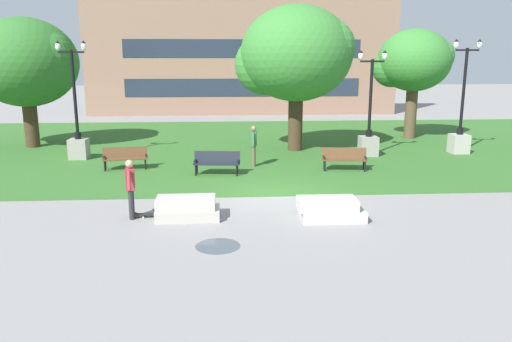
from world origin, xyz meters
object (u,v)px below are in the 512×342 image
at_px(park_bench_near_right, 125,157).
at_px(lamp_post_left, 460,131).
at_px(park_bench_near_left, 217,161).
at_px(person_bystander_near_lawn, 254,144).
at_px(lamp_post_center, 78,136).
at_px(concrete_block_center, 187,209).
at_px(park_bench_far_left, 344,157).
at_px(person_skateboarder, 131,186).
at_px(concrete_block_left, 330,210).
at_px(lamp_post_right, 369,135).
at_px(skateboard, 152,214).

distance_m(park_bench_near_right, lamp_post_left, 15.54).
height_order(park_bench_near_left, person_bystander_near_lawn, person_bystander_near_lawn).
bearing_deg(lamp_post_center, concrete_block_center, -58.77).
height_order(park_bench_far_left, lamp_post_center, lamp_post_center).
xyz_separation_m(person_skateboarder, lamp_post_left, (13.92, 9.09, 0.13)).
height_order(park_bench_near_left, lamp_post_left, lamp_post_left).
distance_m(park_bench_near_left, park_bench_far_left, 5.18).
distance_m(person_skateboarder, person_bystander_near_lawn, 7.80).
height_order(concrete_block_left, park_bench_far_left, park_bench_far_left).
xyz_separation_m(park_bench_near_right, lamp_post_left, (15.32, 2.57, 0.55)).
xyz_separation_m(concrete_block_center, park_bench_near_right, (-2.97, 6.67, 0.23)).
bearing_deg(concrete_block_center, lamp_post_center, 121.23).
distance_m(park_bench_far_left, lamp_post_center, 11.88).
bearing_deg(lamp_post_right, person_bystander_near_lawn, -160.05).
bearing_deg(person_bystander_near_lawn, person_skateboarder, -120.06).
bearing_deg(lamp_post_left, park_bench_near_right, -170.47).
distance_m(concrete_block_center, person_bystander_near_lawn, 7.32).
distance_m(lamp_post_left, person_bystander_near_lawn, 10.29).
distance_m(concrete_block_center, park_bench_far_left, 8.40).
bearing_deg(person_skateboarder, park_bench_near_right, 102.08).
bearing_deg(person_bystander_near_lawn, lamp_post_left, 13.16).
height_order(park_bench_near_right, lamp_post_right, lamp_post_right).
distance_m(skateboard, lamp_post_right, 12.42).
distance_m(concrete_block_left, park_bench_far_left, 6.56).
relative_size(park_bench_far_left, person_bystander_near_lawn, 1.08).
height_order(park_bench_far_left, person_bystander_near_lawn, person_bystander_near_lawn).
bearing_deg(concrete_block_left, lamp_post_right, 67.83).
bearing_deg(lamp_post_left, concrete_block_center, -143.17).
height_order(concrete_block_center, concrete_block_left, same).
xyz_separation_m(lamp_post_center, person_bystander_near_lawn, (7.81, -2.15, -0.09)).
xyz_separation_m(concrete_block_left, lamp_post_left, (8.30, 9.61, 0.78)).
height_order(concrete_block_left, person_bystander_near_lawn, person_bystander_near_lawn).
bearing_deg(concrete_block_center, lamp_post_left, 36.83).
bearing_deg(park_bench_far_left, lamp_post_right, 58.13).
bearing_deg(concrete_block_center, person_skateboarder, 174.40).
distance_m(concrete_block_center, concrete_block_left, 4.06).
distance_m(concrete_block_center, lamp_post_center, 10.61).
relative_size(lamp_post_right, person_bystander_near_lawn, 2.82).
relative_size(concrete_block_left, lamp_post_right, 0.39).
xyz_separation_m(concrete_block_left, skateboard, (-5.08, 0.59, -0.22)).
relative_size(concrete_block_left, park_bench_near_left, 1.02).
height_order(skateboard, lamp_post_right, lamp_post_right).
bearing_deg(person_bystander_near_lawn, park_bench_near_left, -137.05).
bearing_deg(park_bench_far_left, concrete_block_center, -135.24).
xyz_separation_m(park_bench_near_left, person_bystander_near_lawn, (1.53, 1.43, 0.44)).
xyz_separation_m(skateboard, park_bench_near_left, (1.83, 5.24, 0.45)).
bearing_deg(lamp_post_center, person_bystander_near_lawn, -15.36).
height_order(park_bench_near_left, park_bench_far_left, same).
bearing_deg(lamp_post_right, concrete_block_left, -112.17).
bearing_deg(park_bench_near_right, lamp_post_right, 11.64).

